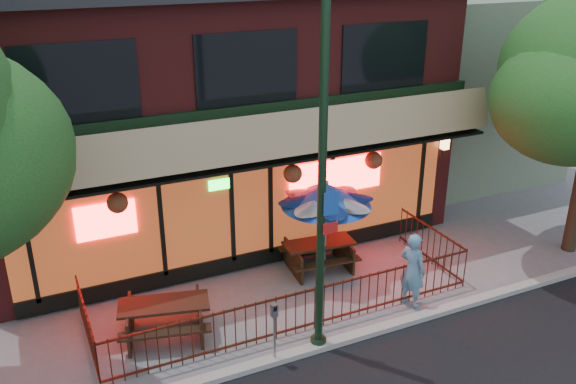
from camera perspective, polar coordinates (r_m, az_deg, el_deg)
name	(u,v)px	position (r m, az deg, el deg)	size (l,w,h in m)	color
ground	(309,335)	(13.04, 2.00, -13.26)	(80.00, 80.00, 0.00)	gray
curb	(321,346)	(12.65, 3.07, -14.23)	(80.00, 0.25, 0.12)	#999993
restaurant_building	(197,75)	(17.56, -8.55, 10.77)	(12.96, 9.49, 8.05)	maroon
neighbor_building	(439,82)	(22.50, 13.94, 9.99)	(6.00, 7.00, 6.00)	slate
patio_fence	(299,298)	(13.06, 1.03, -9.85)	(8.44, 2.62, 1.00)	#3E160D
street_light	(322,204)	(11.17, 3.17, -1.13)	(0.43, 0.32, 7.00)	black
picnic_table_left	(165,314)	(13.01, -11.47, -11.13)	(2.11, 1.80, 0.78)	black
picnic_table_right	(319,251)	(15.18, 2.90, -5.56)	(1.85, 1.49, 0.74)	black
patio_umbrella	(326,195)	(14.31, 3.61, -0.27)	(2.14, 2.14, 2.45)	gray
pedestrian	(412,270)	(13.83, 11.56, -7.15)	(0.64, 0.42, 1.76)	#598EB2
parking_meter_near	(274,323)	(11.82, -1.28, -12.19)	(0.13, 0.11, 1.32)	gray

